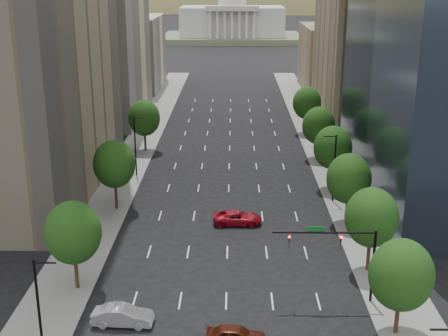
{
  "coord_description": "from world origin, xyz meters",
  "views": [
    {
      "loc": [
        0.53,
        -18.19,
        28.28
      ],
      "look_at": [
        -0.41,
        44.39,
        8.0
      ],
      "focal_mm": 48.35,
      "sensor_mm": 36.0,
      "label": 1
    }
  ],
  "objects_px": {
    "traffic_signal": "(346,250)",
    "car_maroon": "(236,336)",
    "capitol": "(232,21)",
    "car_red_far": "(237,218)",
    "car_silver": "(123,316)"
  },
  "relations": [
    {
      "from": "traffic_signal",
      "to": "car_silver",
      "type": "height_order",
      "value": "traffic_signal"
    },
    {
      "from": "car_maroon",
      "to": "car_red_far",
      "type": "bearing_deg",
      "value": 4.63
    },
    {
      "from": "car_silver",
      "to": "capitol",
      "type": "bearing_deg",
      "value": 0.63
    },
    {
      "from": "traffic_signal",
      "to": "capitol",
      "type": "bearing_deg",
      "value": 92.74
    },
    {
      "from": "capitol",
      "to": "car_maroon",
      "type": "relative_size",
      "value": 12.39
    },
    {
      "from": "capitol",
      "to": "car_maroon",
      "type": "height_order",
      "value": "capitol"
    },
    {
      "from": "car_maroon",
      "to": "capitol",
      "type": "bearing_deg",
      "value": 5.48
    },
    {
      "from": "capitol",
      "to": "car_maroon",
      "type": "distance_m",
      "value": 226.6
    },
    {
      "from": "capitol",
      "to": "car_red_far",
      "type": "height_order",
      "value": "capitol"
    },
    {
      "from": "capitol",
      "to": "car_red_far",
      "type": "xyz_separation_m",
      "value": [
        1.11,
        -202.11,
        -7.78
      ]
    },
    {
      "from": "traffic_signal",
      "to": "car_red_far",
      "type": "relative_size",
      "value": 1.59
    },
    {
      "from": "capitol",
      "to": "car_maroon",
      "type": "xyz_separation_m",
      "value": [
        0.84,
        -226.47,
        -7.75
      ]
    },
    {
      "from": "capitol",
      "to": "car_silver",
      "type": "relative_size",
      "value": 11.64
    },
    {
      "from": "capitol",
      "to": "car_silver",
      "type": "height_order",
      "value": "capitol"
    },
    {
      "from": "traffic_signal",
      "to": "car_maroon",
      "type": "distance_m",
      "value": 12.59
    }
  ]
}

